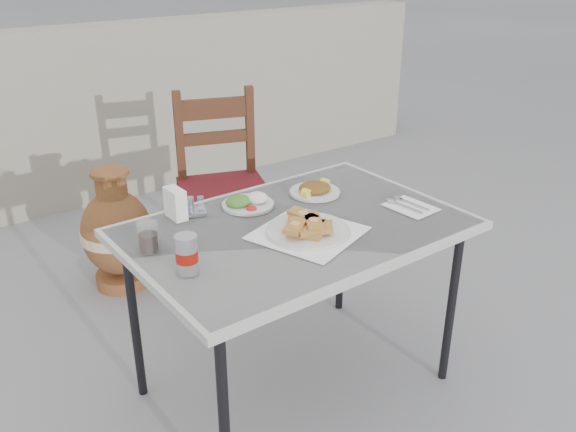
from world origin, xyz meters
TOP-DOWN VIEW (x-y plane):
  - ground at (0.00, 0.00)m, footprint 80.00×80.00m
  - cafe_table at (0.13, 0.03)m, footprint 1.26×0.87m
  - pide_plate at (0.12, -0.06)m, footprint 0.44×0.44m
  - salad_rice_plate at (0.07, 0.27)m, footprint 0.21×0.21m
  - salad_chopped_plate at (0.37, 0.23)m, footprint 0.21×0.21m
  - soda_can at (-0.36, -0.06)m, footprint 0.07×0.07m
  - cola_glass at (-0.40, 0.14)m, footprint 0.07×0.07m
  - napkin_holder at (-0.21, 0.33)m, footprint 0.07×0.10m
  - condiment_caddy at (-0.14, 0.33)m, footprint 0.12×0.11m
  - cutlery_napkin at (0.59, -0.09)m, footprint 0.16×0.21m
  - chair at (0.37, 1.03)m, footprint 0.56×0.56m
  - terracotta_urn at (-0.16, 1.24)m, footprint 0.38×0.38m
  - back_wall at (0.00, 2.50)m, footprint 6.00×0.25m

SIDE VIEW (x-z plane):
  - ground at x=0.00m, z-range 0.00..0.00m
  - terracotta_urn at x=-0.16m, z-range -0.02..0.63m
  - chair at x=0.37m, z-range 0.02..1.03m
  - back_wall at x=0.00m, z-range 0.00..1.20m
  - cafe_table at x=0.13m, z-range 0.32..1.07m
  - cutlery_napkin at x=0.59m, z-range 0.75..0.76m
  - salad_chopped_plate at x=0.37m, z-range 0.75..0.79m
  - salad_rice_plate at x=0.07m, z-range 0.74..0.80m
  - condiment_caddy at x=-0.14m, z-range 0.74..0.81m
  - pide_plate at x=0.12m, z-range 0.75..0.82m
  - cola_glass at x=-0.40m, z-range 0.75..0.85m
  - napkin_holder at x=-0.21m, z-range 0.75..0.87m
  - soda_can at x=-0.36m, z-range 0.75..0.88m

